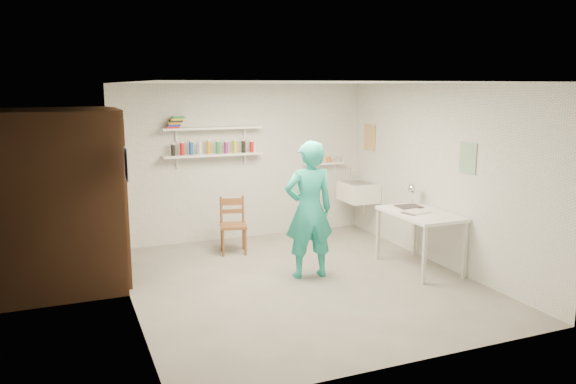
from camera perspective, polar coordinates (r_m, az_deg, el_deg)
name	(u,v)px	position (r m, az deg, el deg)	size (l,w,h in m)	color
floor	(300,282)	(6.98, 1.26, -9.15)	(4.00, 4.50, 0.02)	slate
ceiling	(301,82)	(6.57, 1.35, 11.13)	(4.00, 4.50, 0.02)	silver
wall_back	(243,162)	(8.76, -4.62, 3.06)	(4.00, 0.02, 2.40)	silver
wall_front	(410,230)	(4.73, 12.34, -3.76)	(4.00, 0.02, 2.40)	silver
wall_left	(126,198)	(6.16, -16.10, -0.59)	(0.02, 4.50, 2.40)	silver
wall_right	(440,175)	(7.69, 15.18, 1.64)	(0.02, 4.50, 2.40)	silver
doorway_recess	(119,198)	(7.23, -16.79, -0.62)	(0.02, 0.90, 2.00)	black
corridor_box	(57,199)	(7.19, -22.45, -0.63)	(1.40, 1.50, 2.10)	brown
door_lintel	(116,112)	(7.11, -17.09, 7.73)	(0.06, 1.05, 0.10)	brown
door_jamb_near	(125,206)	(6.74, -16.20, -1.38)	(0.06, 0.10, 2.00)	brown
door_jamb_far	(117,191)	(7.72, -17.02, 0.07)	(0.06, 0.10, 2.00)	brown
shelf_lower	(213,155)	(8.48, -7.60, 3.77)	(1.50, 0.22, 0.03)	white
shelf_upper	(213,128)	(8.44, -7.66, 6.46)	(1.50, 0.22, 0.03)	white
ledge_shelf	(323,163)	(9.19, 3.61, 2.92)	(0.70, 0.14, 0.03)	white
poster_left	(126,164)	(6.16, -16.12, 2.71)	(0.01, 0.28, 0.36)	#334C7F
poster_right_a	(370,138)	(9.12, 8.29, 5.49)	(0.01, 0.34, 0.42)	#995933
poster_right_b	(468,158)	(7.21, 17.80, 3.33)	(0.01, 0.30, 0.38)	#3F724C
belfast_sink	(358,192)	(9.03, 7.17, 0.02)	(0.48, 0.60, 0.30)	white
man	(309,210)	(6.93, 2.15, -1.83)	(0.63, 0.41, 1.72)	teal
wall_clock	(301,184)	(7.06, 1.29, 0.78)	(0.31, 0.31, 0.04)	#C7AD87
wooden_chair	(233,226)	(8.05, -5.59, -3.44)	(0.37, 0.36, 0.80)	brown
work_table	(419,241)	(7.54, 13.19, -4.82)	(0.68, 1.14, 0.76)	silver
desk_lamp	(413,189)	(7.88, 12.58, 0.33)	(0.14, 0.14, 0.14)	white
spray_cans	(213,148)	(8.47, -7.61, 4.44)	(1.32, 0.06, 0.17)	black
book_stack	(175,122)	(8.32, -11.37, 6.97)	(0.28, 0.14, 0.17)	red
ledge_pots	(323,160)	(9.18, 3.62, 3.29)	(0.48, 0.07, 0.09)	silver
papers	(421,212)	(7.45, 13.32, -1.96)	(0.30, 0.22, 0.02)	silver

